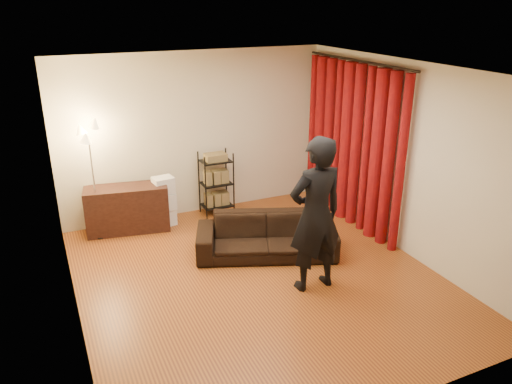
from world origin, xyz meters
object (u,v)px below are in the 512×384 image
sofa (267,236)px  storage_boxes (164,201)px  wire_shelf (216,183)px  media_cabinet (128,209)px  person (316,215)px  floor_lamp (94,182)px

sofa → storage_boxes: bearing=145.6°
sofa → wire_shelf: size_ratio=1.82×
media_cabinet → sofa: bearing=-34.5°
storage_boxes → sofa: bearing=-56.0°
wire_shelf → person: bearing=-101.7°
sofa → wire_shelf: bearing=116.2°
media_cabinet → floor_lamp: floor_lamp is taller
person → media_cabinet: size_ratio=1.58×
storage_boxes → wire_shelf: 0.95m
sofa → person: person is taller
floor_lamp → wire_shelf: bearing=2.4°
person → media_cabinet: bearing=-56.6°
person → floor_lamp: size_ratio=1.11×
person → storage_boxes: size_ratio=2.42×
sofa → person: (0.17, -1.01, 0.71)m
person → storage_boxes: bearing=-65.6°
media_cabinet → storage_boxes: storage_boxes is taller
sofa → wire_shelf: 1.70m
media_cabinet → storage_boxes: size_ratio=1.53×
person → storage_boxes: (-1.24, 2.59, -0.58)m
storage_boxes → wire_shelf: size_ratio=0.76×
person → storage_boxes: person is taller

